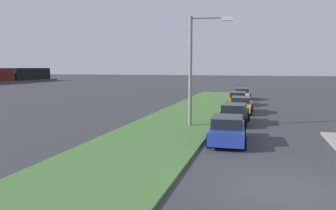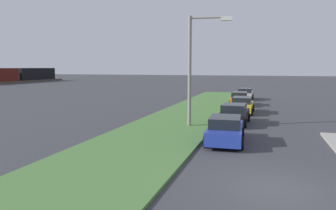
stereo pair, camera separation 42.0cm
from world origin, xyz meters
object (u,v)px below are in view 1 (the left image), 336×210
object	(u,v)px
parked_car_orange	(238,99)
parked_car_silver	(243,94)
parked_car_yellow	(241,105)
parked_car_blue	(227,130)
parked_car_black	(234,114)
streetlight	(196,63)

from	to	relation	value
parked_car_orange	parked_car_silver	bearing A→B (deg)	-4.01
parked_car_yellow	parked_car_silver	world-z (taller)	same
parked_car_blue	parked_car_orange	size ratio (longest dim) A/B	1.01
parked_car_blue	parked_car_black	size ratio (longest dim) A/B	1.00
parked_car_black	parked_car_silver	distance (m)	18.04
parked_car_yellow	parked_car_silver	size ratio (longest dim) A/B	1.00
parked_car_blue	parked_car_orange	bearing A→B (deg)	-1.08
parked_car_black	parked_car_orange	distance (m)	11.61
parked_car_yellow	parked_car_orange	xyz separation A→B (m)	(5.82, 0.68, 0.00)
parked_car_yellow	parked_car_silver	xyz separation A→B (m)	(12.26, 0.46, 0.00)
parked_car_blue	parked_car_yellow	bearing A→B (deg)	-3.45
parked_car_blue	parked_car_silver	world-z (taller)	same
parked_car_black	parked_car_orange	bearing A→B (deg)	4.88
parked_car_black	parked_car_silver	world-z (taller)	same
parked_car_yellow	parked_car_orange	world-z (taller)	same
parked_car_blue	parked_car_silver	distance (m)	24.05
parked_car_orange	streetlight	size ratio (longest dim) A/B	0.58
parked_car_black	parked_car_silver	size ratio (longest dim) A/B	1.02
parked_car_blue	parked_car_black	bearing A→B (deg)	-2.34
parked_car_blue	parked_car_yellow	world-z (taller)	same
parked_car_orange	streetlight	world-z (taller)	streetlight
parked_car_silver	streetlight	distance (m)	20.64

